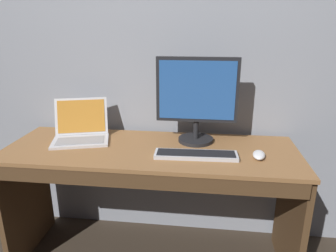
# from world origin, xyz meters

# --- Properties ---
(back_wall) EXTENTS (5.10, 0.04, 2.96)m
(back_wall) POSITION_xyz_m (0.00, 0.36, 1.48)
(back_wall) COLOR gray
(back_wall) RESTS_ON ground
(desk) EXTENTS (1.71, 0.59, 0.78)m
(desk) POSITION_xyz_m (0.00, -0.02, 0.56)
(desk) COLOR olive
(desk) RESTS_ON ground
(laptop_silver) EXTENTS (0.40, 0.37, 0.24)m
(laptop_silver) POSITION_xyz_m (-0.46, 0.08, 0.83)
(laptop_silver) COLOR silver
(laptop_silver) RESTS_ON desk
(external_monitor) EXTENTS (0.48, 0.22, 0.52)m
(external_monitor) POSITION_xyz_m (0.26, 0.13, 1.06)
(external_monitor) COLOR black
(external_monitor) RESTS_ON desk
(wired_keyboard) EXTENTS (0.46, 0.13, 0.02)m
(wired_keyboard) POSITION_xyz_m (0.27, -0.09, 0.79)
(wired_keyboard) COLOR #BCBCC1
(wired_keyboard) RESTS_ON desk
(computer_mouse) EXTENTS (0.08, 0.13, 0.03)m
(computer_mouse) POSITION_xyz_m (0.61, -0.06, 0.80)
(computer_mouse) COLOR white
(computer_mouse) RESTS_ON desk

